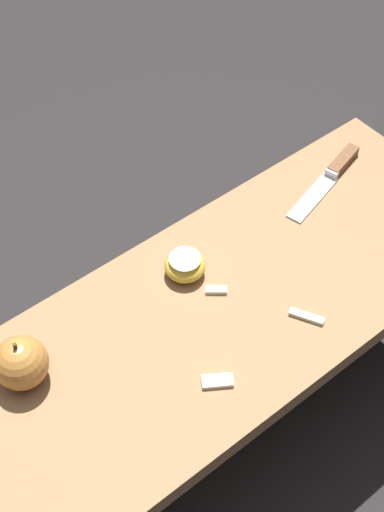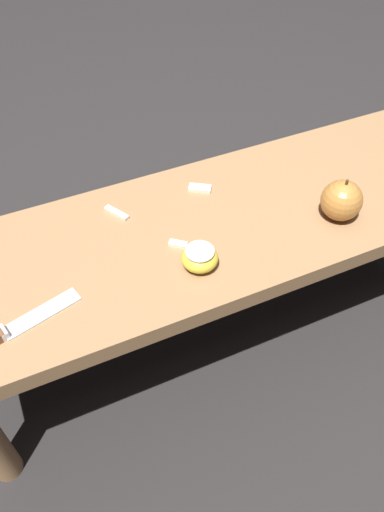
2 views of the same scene
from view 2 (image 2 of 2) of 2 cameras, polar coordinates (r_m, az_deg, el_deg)
ground_plane at (r=1.38m, az=2.82°, el=-8.43°), size 8.00×8.00×0.00m
wooden_bench at (r=1.10m, az=3.49°, el=1.79°), size 1.29×0.40×0.42m
apple_whole at (r=1.08m, az=16.72°, el=6.11°), size 0.09×0.09×0.10m
apple_cut at (r=0.95m, az=0.88°, el=-0.20°), size 0.07×0.07×0.04m
apple_slice_near_knife at (r=1.12m, az=0.91°, el=7.76°), size 0.05×0.05×0.01m
apple_slice_center at (r=1.00m, az=-1.60°, el=1.38°), size 0.04×0.03×0.01m
apple_slice_near_bowl at (r=1.07m, az=-8.60°, el=4.89°), size 0.04×0.06×0.01m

